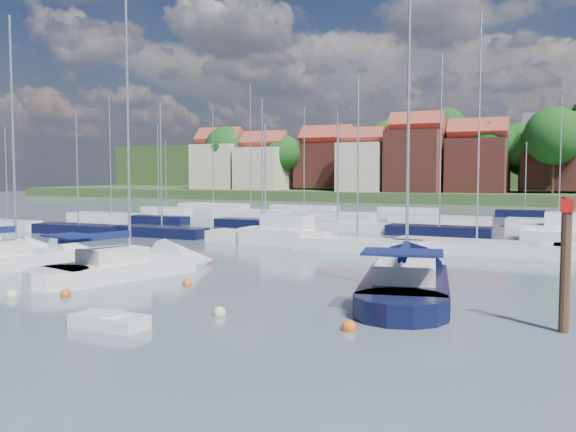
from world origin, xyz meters
The scene contains 16 objects.
ground centered at (0.00, 40.00, 0.00)m, with size 260.00×260.00×0.00m, color #44515C.
sailboat_left centered at (-13.83, 3.81, 0.36)m, with size 7.25×11.42×15.21m.
sailboat_centre centered at (-6.31, 4.44, 0.35)m, with size 5.95×11.92×15.66m.
sailboat_navy centered at (7.43, 6.18, 0.35)m, with size 6.42×13.92×18.56m.
sailboat_far centered at (-17.74, 5.06, 0.34)m, with size 6.67×9.00×12.11m.
tender centered at (-0.01, -5.53, 0.22)m, with size 2.70×1.27×0.58m.
timber_piling centered at (14.30, 0.54, 1.39)m, with size 0.40×0.40×6.82m.
buoy_b centered at (-7.35, -3.24, 0.00)m, with size 0.55×0.55×0.55m, color beige.
buoy_c centered at (-5.56, -1.96, 0.00)m, with size 0.47×0.47×0.47m, color #D85914.
buoy_d centered at (2.47, -2.27, 0.00)m, with size 0.49×0.49×0.49m, color beige.
buoy_e centered at (5.96, 5.42, 0.00)m, with size 0.50×0.50×0.50m, color #D85914.
buoy_f centered at (7.66, -2.31, 0.00)m, with size 0.52×0.52×0.52m, color #D85914.
buoy_g centered at (-6.96, 1.94, 0.00)m, with size 0.45×0.45×0.45m, color #D85914.
buoy_h centered at (-2.25, 2.48, 0.00)m, with size 0.48×0.48×0.48m, color #D85914.
marina_field centered at (1.91, 35.15, 0.43)m, with size 79.62×41.41×15.93m.
far_shore_town centered at (2.23, 132.67, 4.61)m, with size 212.46×90.00×22.27m.
Camera 1 is at (15.06, -22.70, 5.43)m, focal length 40.00 mm.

